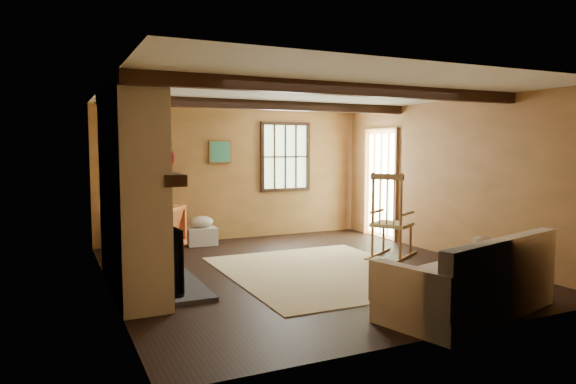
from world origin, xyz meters
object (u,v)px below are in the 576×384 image
laundry_basket (202,236)px  rocking_chair (391,222)px  sofa (472,285)px  armchair (150,230)px  fireplace (133,197)px

laundry_basket → rocking_chair: bearing=-43.2°
sofa → rocking_chair: bearing=56.2°
rocking_chair → laundry_basket: (-2.35, 2.21, -0.40)m
rocking_chair → armchair: 3.74m
sofa → laundry_basket: (-1.49, 4.75, -0.14)m
laundry_basket → armchair: (-0.94, -0.43, 0.24)m
rocking_chair → laundry_basket: bearing=14.5°
rocking_chair → fireplace: bearing=60.4°
armchair → fireplace: bearing=23.6°
fireplace → armchair: (0.53, 1.96, -0.71)m
fireplace → laundry_basket: bearing=58.4°
armchair → rocking_chair: bearing=100.4°
fireplace → sofa: 3.88m
fireplace → rocking_chair: (3.82, 0.18, -0.55)m
fireplace → rocking_chair: bearing=2.7°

